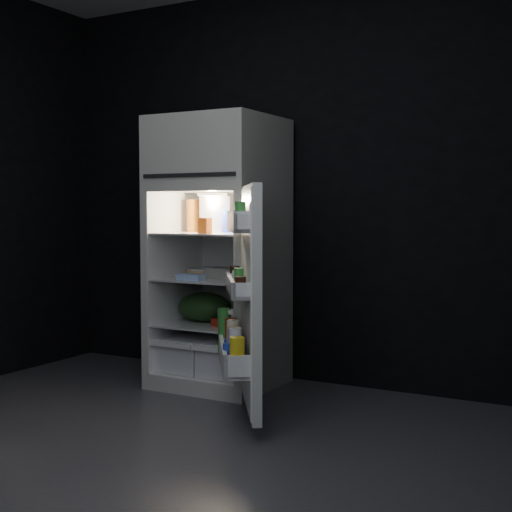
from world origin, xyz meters
The scene contains 17 objects.
floor centered at (0.00, 0.00, 0.00)m, with size 4.00×3.40×0.00m, color #47474C.
wall_back centered at (0.00, 1.70, 1.35)m, with size 4.00×0.00×2.70m, color black.
refrigerator centered at (-0.50, 1.32, 0.96)m, with size 0.76×0.71×1.78m.
fridge_door centered at (0.08, 0.63, 0.68)m, with size 0.56×0.70×1.22m.
milk_jug centered at (-0.55, 1.32, 1.15)m, with size 0.14×0.14×0.24m, color white.
mayo_jar centered at (-0.43, 1.33, 1.10)m, with size 0.10×0.10×0.14m, color #213CB7.
jam_jar centered at (-0.24, 1.30, 1.09)m, with size 0.10×0.10×0.13m, color black.
amber_bottle centered at (-0.74, 1.34, 1.14)m, with size 0.09×0.09×0.22m, color orange.
small_carton centered at (-0.46, 1.07, 1.08)m, with size 0.07×0.06×0.10m, color #CB5A17.
egg_carton centered at (-0.39, 1.24, 0.76)m, with size 0.31×0.12×0.07m, color gray.
pie centered at (-0.64, 1.40, 0.75)m, with size 0.33×0.33×0.04m, color tan.
flat_package centered at (-0.56, 1.05, 0.75)m, with size 0.17×0.09×0.04m, color #91AFE0.
wrapped_pkg centered at (-0.31, 1.43, 0.75)m, with size 0.13×0.11×0.05m, color beige.
produce_bag centered at (-0.60, 1.28, 0.52)m, with size 0.37×0.31×0.20m, color #193815.
yogurt_tray centered at (-0.32, 1.15, 0.45)m, with size 0.25×0.13×0.05m, color #9F1F0D.
small_can_red centered at (-0.35, 1.42, 0.47)m, with size 0.07×0.07×0.09m, color #9F1F0D.
small_can_silver centered at (-0.26, 1.41, 0.47)m, with size 0.06×0.06×0.09m, color #BAB9BE.
Camera 1 is at (2.00, -2.72, 1.18)m, focal length 50.00 mm.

